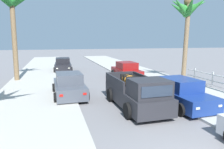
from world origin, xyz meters
TOP-DOWN VIEW (x-y plane):
  - sidewalk_left at (-4.98, 12.00)m, footprint 4.92×60.00m
  - sidewalk_right at (4.98, 12.00)m, footprint 4.92×60.00m
  - curb_left at (-3.92, 12.00)m, footprint 0.16×60.00m
  - curb_right at (3.92, 12.00)m, footprint 0.16×60.00m
  - pickup_truck at (0.42, 6.41)m, footprint 2.29×5.24m
  - car_left_near at (-2.70, 21.32)m, footprint 2.15×4.31m
  - car_right_near at (2.82, 6.04)m, footprint 2.16×4.32m
  - car_left_mid at (2.87, 14.99)m, footprint 2.10×4.29m
  - car_right_mid at (-2.84, 9.70)m, footprint 2.11×4.30m
  - palm_tree_left_fore at (-6.84, 16.20)m, footprint 3.55×3.31m
  - palm_tree_right_mid at (6.88, 11.81)m, footprint 3.73×3.80m

SIDE VIEW (x-z plane):
  - curb_left at x=-3.92m, z-range 0.00..0.10m
  - curb_right at x=3.92m, z-range 0.00..0.10m
  - sidewalk_left at x=-4.98m, z-range 0.00..0.12m
  - sidewalk_right at x=4.98m, z-range 0.00..0.12m
  - car_left_near at x=-2.70m, z-range -0.06..1.48m
  - car_right_near at x=2.82m, z-range -0.06..1.48m
  - car_left_mid at x=2.87m, z-range -0.06..1.48m
  - car_right_mid at x=-2.84m, z-range -0.06..1.48m
  - pickup_truck at x=0.42m, z-range -0.09..1.71m
  - palm_tree_right_mid at x=6.88m, z-range 2.27..9.25m
  - palm_tree_left_fore at x=-6.84m, z-range 2.40..10.01m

